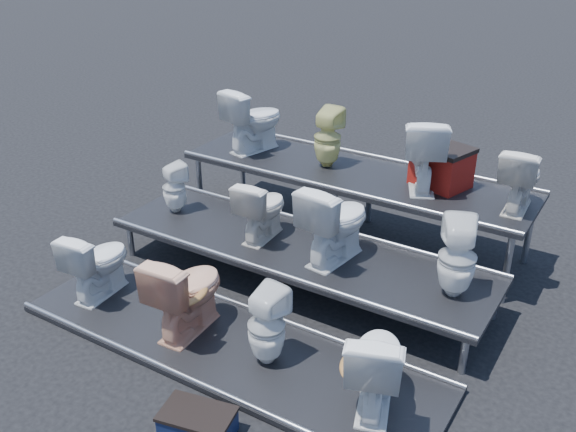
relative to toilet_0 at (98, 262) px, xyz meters
The scene contains 18 objects.
ground 2.11m from the toilet_0, 38.93° to the left, with size 80.00×80.00×0.00m, color black.
tier_front 1.66m from the toilet_0, ahead, with size 4.20×1.20×0.06m, color black.
tier_mid 2.08m from the toilet_0, 38.93° to the left, with size 4.20×1.20×0.46m, color black.
tier_back 3.06m from the toilet_0, 58.24° to the left, with size 4.20×1.20×0.86m, color black.
toilet_0 is the anchor object (origin of this frame).
toilet_1 1.18m from the toilet_0, ahead, with size 0.47×0.83×0.85m, color #E09F7B.
toilet_2 2.07m from the toilet_0, ahead, with size 0.33×0.34×0.74m, color white.
toilet_3 3.11m from the toilet_0, ahead, with size 0.45×0.79×0.81m, color white.
toilet_4 1.34m from the toilet_0, 92.72° to the left, with size 0.27×0.27×0.60m, color white.
toilet_5 1.78m from the toilet_0, 48.24° to the left, with size 0.38×0.67×0.69m, color silver.
toilet_6 2.46m from the toilet_0, 32.47° to the left, with size 0.47×0.82×0.84m, color white.
toilet_7 3.57m from the toilet_0, 21.54° to the left, with size 0.35×0.36×0.77m, color white.
toilet_8 2.73m from the toilet_0, 86.07° to the left, with size 0.45×0.79×0.81m, color white.
toilet_9 2.99m from the toilet_0, 64.52° to the left, with size 0.32×0.33×0.72m, color #D2CF7C.
toilet_10 3.65m from the toilet_0, 46.99° to the left, with size 0.46×0.81×0.83m, color white.
toilet_11 4.41m from the toilet_0, 36.75° to the left, with size 0.38×0.67×0.69m, color silver.
red_crate 3.84m from the toilet_0, 46.68° to the left, with size 0.57×0.46×0.41m, color maroon.
step_stool 2.31m from the toilet_0, 25.30° to the right, with size 0.55×0.33×0.20m, color #0E1733.
Camera 1 is at (3.01, -5.08, 3.78)m, focal length 40.00 mm.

